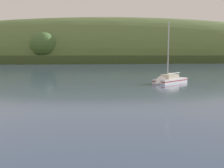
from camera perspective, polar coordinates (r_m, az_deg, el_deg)
The scene contains 2 objects.
far_shoreline_hill at distance 194.59m, azimuth 3.66°, elevation 5.00°, with size 493.61×125.79×61.67m.
sailboat_far_left at distance 46.65m, azimuth 11.74°, elevation 0.54°, with size 7.83×7.09×11.49m.
Camera 1 is at (-1.76, 13.71, 4.96)m, focal length 42.72 mm.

